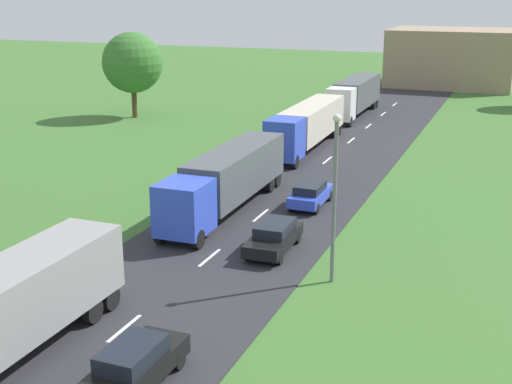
{
  "coord_description": "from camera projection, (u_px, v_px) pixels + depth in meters",
  "views": [
    {
      "loc": [
        13.67,
        0.48,
        12.88
      ],
      "look_at": [
        -0.48,
        36.93,
        1.29
      ],
      "focal_mm": 49.26,
      "sensor_mm": 36.0,
      "label": 1
    }
  ],
  "objects": [
    {
      "name": "car_fourth",
      "position": [
        311.0,
        194.0,
        42.05
      ],
      "size": [
        1.76,
        4.15,
        1.44
      ],
      "color": "blue",
      "rests_on": "road"
    },
    {
      "name": "lamppost_second",
      "position": [
        335.0,
        190.0,
        30.45
      ],
      "size": [
        0.36,
        0.36,
        7.65
      ],
      "color": "slate",
      "rests_on": "ground"
    },
    {
      "name": "tree_ash",
      "position": [
        132.0,
        63.0,
        69.21
      ],
      "size": [
        5.98,
        5.98,
        8.46
      ],
      "color": "#513823",
      "rests_on": "ground"
    },
    {
      "name": "distant_building",
      "position": [
        451.0,
        58.0,
        91.61
      ],
      "size": [
        15.63,
        11.74,
        7.33
      ],
      "primitive_type": "cube",
      "color": "#9E846B",
      "rests_on": "ground"
    },
    {
      "name": "truck_fourth",
      "position": [
        355.0,
        95.0,
        70.9
      ],
      "size": [
        2.51,
        13.17,
        3.6
      ],
      "color": "white",
      "rests_on": "road"
    },
    {
      "name": "car_third",
      "position": [
        274.0,
        237.0,
        34.94
      ],
      "size": [
        1.93,
        4.52,
        1.44
      ],
      "color": "black",
      "rests_on": "road"
    },
    {
      "name": "road",
      "position": [
        161.0,
        299.0,
        29.86
      ],
      "size": [
        10.0,
        140.0,
        0.06
      ],
      "primitive_type": "cube",
      "color": "#2B2B30",
      "rests_on": "ground"
    },
    {
      "name": "truck_third",
      "position": [
        307.0,
        124.0,
        56.48
      ],
      "size": [
        2.65,
        14.41,
        3.45
      ],
      "color": "blue",
      "rests_on": "road"
    },
    {
      "name": "lane_marking_centre",
      "position": [
        119.0,
        332.0,
        26.9
      ],
      "size": [
        0.16,
        119.32,
        0.01
      ],
      "color": "white",
      "rests_on": "road"
    },
    {
      "name": "car_second",
      "position": [
        135.0,
        364.0,
        23.06
      ],
      "size": [
        1.84,
        4.37,
        1.6
      ],
      "color": "black",
      "rests_on": "road"
    },
    {
      "name": "truck_second",
      "position": [
        227.0,
        178.0,
        40.89
      ],
      "size": [
        2.61,
        13.69,
        3.43
      ],
      "color": "blue",
      "rests_on": "road"
    }
  ]
}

